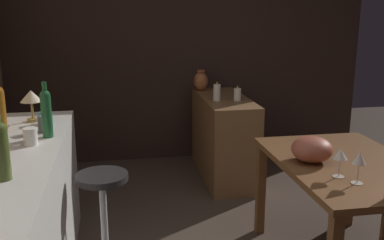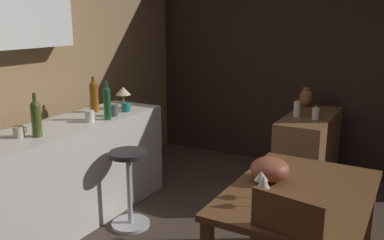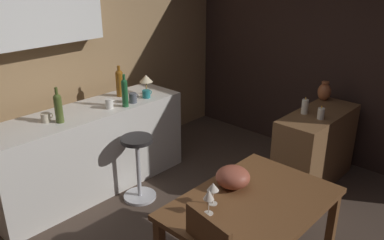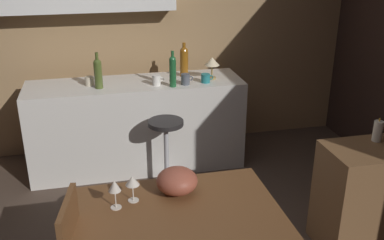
% 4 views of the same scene
% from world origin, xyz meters
% --- Properties ---
extents(wall_side_right, '(0.10, 4.40, 2.60)m').
position_xyz_m(wall_side_right, '(2.55, 0.30, 1.30)').
color(wall_side_right, '#33231E').
rests_on(wall_side_right, ground_plane).
extents(dining_table, '(1.22, 0.83, 0.74)m').
position_xyz_m(dining_table, '(0.08, -0.50, 0.65)').
color(dining_table, brown).
rests_on(dining_table, ground_plane).
extents(kitchen_counter, '(2.10, 0.60, 0.90)m').
position_xyz_m(kitchen_counter, '(0.08, 1.53, 0.45)').
color(kitchen_counter, silver).
rests_on(kitchen_counter, ground_plane).
extents(sideboard_cabinet, '(1.10, 0.44, 0.82)m').
position_xyz_m(sideboard_cabinet, '(1.81, -0.14, 0.41)').
color(sideboard_cabinet, brown).
rests_on(sideboard_cabinet, ground_plane).
extents(bar_stool, '(0.34, 0.34, 0.69)m').
position_xyz_m(bar_stool, '(0.28, 1.01, 0.37)').
color(bar_stool, '#262323').
rests_on(bar_stool, ground_plane).
extents(wine_glass_left, '(0.08, 0.08, 0.17)m').
position_xyz_m(wine_glass_left, '(-0.13, -0.31, 0.87)').
color(wine_glass_left, silver).
rests_on(wine_glass_left, dining_table).
extents(wine_glass_right, '(0.07, 0.07, 0.18)m').
position_xyz_m(wine_glass_right, '(-0.24, -0.37, 0.88)').
color(wine_glass_right, silver).
rests_on(wine_glass_right, dining_table).
extents(fruit_bowl, '(0.25, 0.25, 0.16)m').
position_xyz_m(fruit_bowl, '(0.14, -0.28, 0.82)').
color(fruit_bowl, '#9E4C38').
rests_on(fruit_bowl, dining_table).
extents(wine_bottle_olive, '(0.07, 0.07, 0.34)m').
position_xyz_m(wine_bottle_olive, '(-0.27, 1.43, 1.05)').
color(wine_bottle_olive, '#475623').
rests_on(wine_bottle_olive, kitchen_counter).
extents(wine_bottle_green, '(0.06, 0.06, 0.34)m').
position_xyz_m(wine_bottle_green, '(0.41, 1.32, 1.06)').
color(wine_bottle_green, '#1E592D').
rests_on(wine_bottle_green, kitchen_counter).
extents(cup_teal, '(0.12, 0.09, 0.09)m').
position_xyz_m(cup_teal, '(0.75, 1.38, 0.94)').
color(cup_teal, teal).
rests_on(cup_teal, kitchen_counter).
extents(cup_white, '(0.11, 0.08, 0.10)m').
position_xyz_m(cup_white, '(0.27, 1.40, 0.95)').
color(cup_white, white).
rests_on(cup_white, kitchen_counter).
extents(cup_slate, '(0.12, 0.08, 0.10)m').
position_xyz_m(cup_slate, '(0.54, 1.36, 0.95)').
color(cup_slate, '#515660').
rests_on(cup_slate, kitchen_counter).
extents(counter_lamp, '(0.15, 0.15, 0.22)m').
position_xyz_m(counter_lamp, '(0.83, 1.48, 1.07)').
color(counter_lamp, '#A58447').
rests_on(counter_lamp, kitchen_counter).
extents(pillar_candle_tall, '(0.07, 0.07, 0.14)m').
position_xyz_m(pillar_candle_tall, '(1.65, -0.22, 0.88)').
color(pillar_candle_tall, white).
rests_on(pillar_candle_tall, sideboard_cabinet).
extents(pillar_candle_short, '(0.07, 0.07, 0.18)m').
position_xyz_m(pillar_candle_short, '(1.67, -0.03, 0.90)').
color(pillar_candle_short, white).
rests_on(pillar_candle_short, sideboard_cabinet).
extents(vase_copper, '(0.15, 0.15, 0.22)m').
position_xyz_m(vase_copper, '(2.21, 0.02, 0.92)').
color(vase_copper, '#B26038').
rests_on(vase_copper, sideboard_cabinet).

